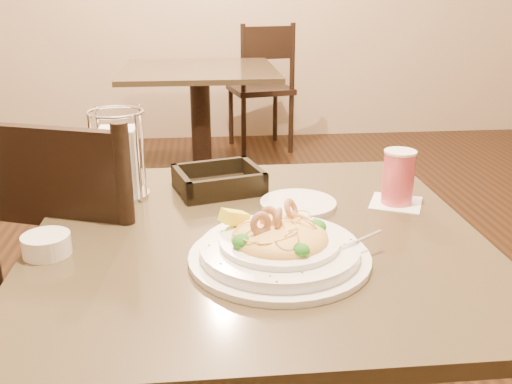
{
  "coord_description": "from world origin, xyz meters",
  "views": [
    {
      "loc": [
        -0.11,
        -1.05,
        1.19
      ],
      "look_at": [
        0.0,
        0.02,
        0.79
      ],
      "focal_mm": 40.0,
      "sensor_mm": 36.0,
      "label": 1
    }
  ],
  "objects": [
    {
      "name": "bread_basket",
      "position": [
        -0.07,
        0.26,
        0.73
      ],
      "size": [
        0.23,
        0.21,
        0.05
      ],
      "rotation": [
        0.0,
        0.0,
        0.27
      ],
      "color": "black",
      "rests_on": "main_table"
    },
    {
      "name": "butter_ramekin",
      "position": [
        -0.4,
        -0.06,
        0.73
      ],
      "size": [
        0.11,
        0.11,
        0.04
      ],
      "primitive_type": "cylinder",
      "rotation": [
        0.0,
        0.0,
        -0.35
      ],
      "color": "white",
      "rests_on": "main_table"
    },
    {
      "name": "pasta_bowl",
      "position": [
        0.03,
        -0.13,
        0.74
      ],
      "size": [
        0.36,
        0.33,
        0.11
      ],
      "rotation": [
        0.0,
        0.0,
        0.39
      ],
      "color": "white",
      "rests_on": "main_table"
    },
    {
      "name": "dining_chair_near",
      "position": [
        -0.39,
        0.26,
        0.5
      ],
      "size": [
        0.54,
        0.54,
        0.93
      ],
      "rotation": [
        0.0,
        0.0,
        2.79
      ],
      "color": "black",
      "rests_on": "ground"
    },
    {
      "name": "drink_glass",
      "position": [
        0.33,
        0.13,
        0.78
      ],
      "size": [
        0.15,
        0.15,
        0.13
      ],
      "rotation": [
        0.0,
        0.0,
        -0.42
      ],
      "color": "white",
      "rests_on": "main_table"
    },
    {
      "name": "main_table",
      "position": [
        0.0,
        0.0,
        0.49
      ],
      "size": [
        0.9,
        0.9,
        0.71
      ],
      "color": "black",
      "rests_on": "ground"
    },
    {
      "name": "background_table",
      "position": [
        -0.11,
        2.39,
        0.49
      ],
      "size": [
        0.9,
        0.9,
        0.71
      ],
      "rotation": [
        0.0,
        0.0,
        0.01
      ],
      "color": "black",
      "rests_on": "ground"
    },
    {
      "name": "dining_chair_far",
      "position": [
        0.35,
        3.08,
        0.5
      ],
      "size": [
        0.49,
        0.49,
        0.93
      ],
      "rotation": [
        0.0,
        0.0,
        3.34
      ],
      "color": "black",
      "rests_on": "ground"
    },
    {
      "name": "side_plate",
      "position": [
        0.11,
        0.14,
        0.72
      ],
      "size": [
        0.21,
        0.21,
        0.01
      ],
      "primitive_type": "cylinder",
      "rotation": [
        0.0,
        0.0,
        -0.28
      ],
      "color": "white",
      "rests_on": "main_table"
    },
    {
      "name": "napkin_caddy",
      "position": [
        -0.3,
        0.24,
        0.8
      ],
      "size": [
        0.13,
        0.13,
        0.21
      ],
      "rotation": [
        0.0,
        0.0,
        0.08
      ],
      "color": "silver",
      "rests_on": "main_table"
    }
  ]
}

